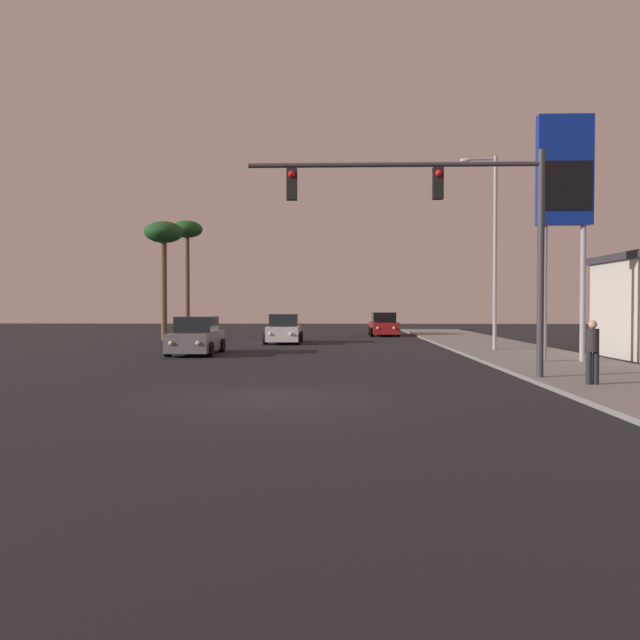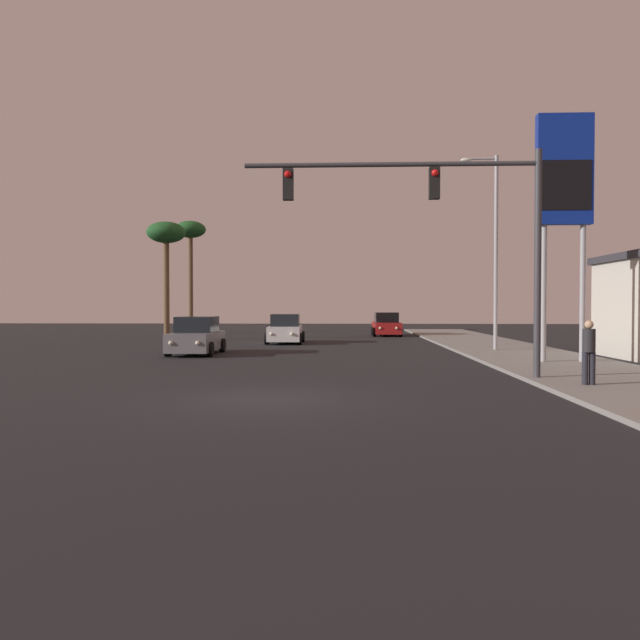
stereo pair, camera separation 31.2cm
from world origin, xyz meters
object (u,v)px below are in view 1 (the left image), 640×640
object	(u,v)px
car_white	(284,330)
street_lamp	(492,242)
gas_station_sign	(565,184)
palm_tree_far	(187,236)
car_red	(384,325)
traffic_light_mast	(453,214)
pedestrian_on_sidewalk	(593,349)
palm_tree_mid	(164,238)
car_grey	(196,337)

from	to	relation	value
car_white	street_lamp	bearing A→B (deg)	145.82
gas_station_sign	street_lamp	bearing A→B (deg)	100.11
car_white	palm_tree_far	bearing A→B (deg)	-57.39
car_red	traffic_light_mast	world-z (taller)	traffic_light_mast
car_red	gas_station_sign	size ratio (longest dim) A/B	0.48
traffic_light_mast	gas_station_sign	size ratio (longest dim) A/B	0.94
car_white	street_lamp	xyz separation A→B (m)	(10.32, -6.52, 4.36)
pedestrian_on_sidewalk	palm_tree_mid	world-z (taller)	palm_tree_mid
pedestrian_on_sidewalk	palm_tree_far	size ratio (longest dim) A/B	0.19
palm_tree_far	car_white	bearing A→B (deg)	-55.49
car_red	traffic_light_mast	size ratio (longest dim) A/B	0.51
car_white	street_lamp	world-z (taller)	street_lamp
car_white	gas_station_sign	world-z (taller)	gas_station_sign
car_grey	palm_tree_far	xyz separation A→B (m)	(-5.51, 20.94, 6.88)
car_white	car_red	distance (m)	11.02
car_red	traffic_light_mast	xyz separation A→B (m)	(0.06, -26.74, 4.03)
traffic_light_mast	palm_tree_far	bearing A→B (deg)	116.47
palm_tree_mid	traffic_light_mast	bearing A→B (deg)	-55.25
street_lamp	car_white	bearing A→B (deg)	147.73
car_red	gas_station_sign	xyz separation A→B (m)	(5.03, -21.67, 5.86)
car_white	gas_station_sign	xyz separation A→B (m)	(11.42, -12.69, 5.86)
traffic_light_mast	palm_tree_mid	distance (m)	24.86
traffic_light_mast	pedestrian_on_sidewalk	size ratio (longest dim) A/B	5.09
traffic_light_mast	gas_station_sign	distance (m)	7.34
street_lamp	palm_tree_mid	distance (m)	20.23
palm_tree_far	pedestrian_on_sidewalk	bearing A→B (deg)	-60.08
car_white	traffic_light_mast	distance (m)	19.33
pedestrian_on_sidewalk	gas_station_sign	bearing A→B (deg)	76.25
gas_station_sign	pedestrian_on_sidewalk	world-z (taller)	gas_station_sign
car_white	car_grey	bearing A→B (deg)	67.27
car_red	street_lamp	bearing A→B (deg)	102.66
car_grey	traffic_light_mast	distance (m)	14.07
traffic_light_mast	gas_station_sign	bearing A→B (deg)	45.64
pedestrian_on_sidewalk	car_red	bearing A→B (deg)	96.78
traffic_light_mast	palm_tree_mid	world-z (taller)	palm_tree_mid
car_red	street_lamp	world-z (taller)	street_lamp
car_white	traffic_light_mast	xyz separation A→B (m)	(6.45, -17.77, 4.03)
car_grey	traffic_light_mast	world-z (taller)	traffic_light_mast
car_white	palm_tree_far	size ratio (longest dim) A/B	0.49
car_white	palm_tree_mid	world-z (taller)	palm_tree_mid
palm_tree_mid	palm_tree_far	xyz separation A→B (m)	(-0.99, 10.00, 1.26)
car_white	gas_station_sign	distance (m)	18.05
gas_station_sign	pedestrian_on_sidewalk	xyz separation A→B (m)	(-1.65, -6.74, -5.58)
traffic_light_mast	car_white	bearing A→B (deg)	109.96
car_grey	car_red	bearing A→B (deg)	-119.21
car_red	car_white	bearing A→B (deg)	52.97
traffic_light_mast	palm_tree_far	world-z (taller)	palm_tree_far
pedestrian_on_sidewalk	traffic_light_mast	bearing A→B (deg)	153.40
street_lamp	pedestrian_on_sidewalk	size ratio (longest dim) A/B	5.39
car_red	palm_tree_mid	world-z (taller)	palm_tree_mid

